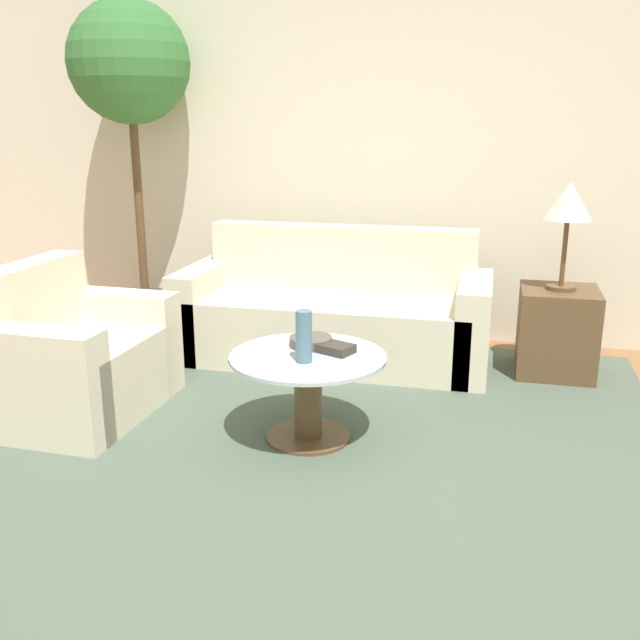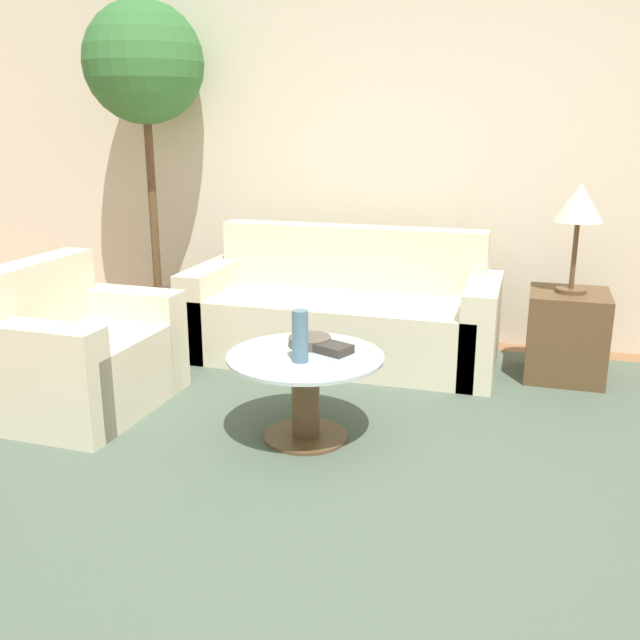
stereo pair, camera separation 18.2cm
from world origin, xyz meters
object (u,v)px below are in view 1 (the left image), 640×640
(bowl, at_px, (311,341))
(book_stack, at_px, (334,348))
(table_lamp, at_px, (569,205))
(armchair, at_px, (72,362))
(sofa_main, at_px, (335,316))
(coffee_table, at_px, (308,385))
(potted_plant, at_px, (130,78))
(vase, at_px, (304,336))

(bowl, bearing_deg, book_stack, -27.18)
(table_lamp, bearing_deg, armchair, -154.15)
(sofa_main, xyz_separation_m, table_lamp, (1.41, 0.01, 0.77))
(book_stack, bearing_deg, bowl, 176.01)
(table_lamp, bearing_deg, coffee_table, -134.38)
(potted_plant, relative_size, book_stack, 10.78)
(sofa_main, bearing_deg, potted_plant, 171.61)
(sofa_main, xyz_separation_m, bowl, (0.13, -1.14, 0.18))
(coffee_table, height_order, vase, vase)
(armchair, relative_size, potted_plant, 0.43)
(vase, height_order, bowl, vase)
(bowl, distance_m, book_stack, 0.15)
(table_lamp, relative_size, vase, 2.60)
(coffee_table, xyz_separation_m, potted_plant, (-1.64, 1.50, 1.53))
(vase, bearing_deg, coffee_table, 93.95)
(coffee_table, height_order, table_lamp, table_lamp)
(armchair, bearing_deg, sofa_main, -41.96)
(coffee_table, distance_m, table_lamp, 1.96)
(potted_plant, bearing_deg, bowl, -40.04)
(sofa_main, relative_size, vase, 8.03)
(armchair, relative_size, coffee_table, 1.29)
(sofa_main, distance_m, coffee_table, 1.29)
(table_lamp, distance_m, bowl, 1.82)
(table_lamp, height_order, book_stack, table_lamp)
(sofa_main, xyz_separation_m, book_stack, (0.26, -1.21, 0.18))
(coffee_table, height_order, bowl, bowl)
(armchair, relative_size, bowl, 4.61)
(sofa_main, bearing_deg, book_stack, -77.70)
(armchair, height_order, coffee_table, armchair)
(sofa_main, relative_size, book_stack, 9.29)
(bowl, relative_size, book_stack, 1.00)
(armchair, relative_size, table_lamp, 1.53)
(sofa_main, height_order, coffee_table, sofa_main)
(vase, bearing_deg, sofa_main, 96.40)
(armchair, distance_m, coffee_table, 1.33)
(table_lamp, relative_size, bowl, 3.01)
(potted_plant, relative_size, bowl, 10.81)
(sofa_main, height_order, armchair, sofa_main)
(sofa_main, relative_size, table_lamp, 3.09)
(sofa_main, distance_m, vase, 1.42)
(potted_plant, bearing_deg, vase, -44.20)
(armchair, distance_m, vase, 1.37)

